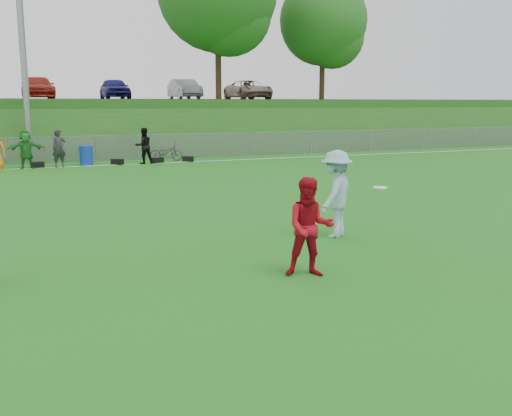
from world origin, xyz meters
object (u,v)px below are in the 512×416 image
recycling_bin (86,156)px  player_red_center (310,227)px  bicycle (166,152)px  player_blue (336,194)px  frisbee (380,188)px

recycling_bin → player_red_center: bearing=-85.9°
player_red_center → recycling_bin: bearing=116.0°
player_red_center → bicycle: 20.01m
player_red_center → recycling_bin: 19.24m
recycling_bin → bicycle: size_ratio=0.55×
player_blue → recycling_bin: 17.20m
player_red_center → frisbee: player_red_center is taller
recycling_bin → bicycle: recycling_bin is taller
player_red_center → frisbee: 2.61m
frisbee → recycling_bin: 18.30m
bicycle → player_red_center: bearing=-165.3°
player_red_center → frisbee: bearing=51.2°
player_blue → frisbee: 1.14m
player_blue → frisbee: (0.39, -1.04, 0.25)m
player_blue → recycling_bin: player_blue is taller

